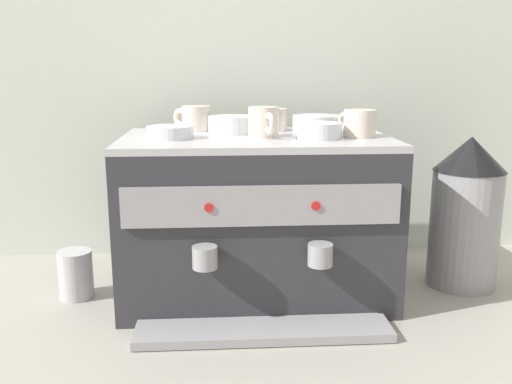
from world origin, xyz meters
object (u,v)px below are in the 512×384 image
(ceramic_cup_1, at_px, (264,122))
(ceramic_bowl_2, at_px, (232,125))
(espresso_machine, at_px, (256,217))
(ceramic_cup_0, at_px, (273,120))
(ceramic_bowl_1, at_px, (317,124))
(ceramic_bowl_3, at_px, (319,131))
(coffee_grinder, at_px, (466,212))
(ceramic_bowl_0, at_px, (170,133))
(ceramic_cup_2, at_px, (358,123))
(ceramic_cup_3, at_px, (195,118))
(milk_pitcher, at_px, (76,274))

(ceramic_cup_1, relative_size, ceramic_bowl_2, 0.91)
(espresso_machine, relative_size, ceramic_cup_1, 5.87)
(ceramic_cup_0, height_order, ceramic_bowl_1, ceramic_cup_0)
(ceramic_cup_1, bearing_deg, ceramic_bowl_3, -14.32)
(ceramic_bowl_1, xyz_separation_m, ceramic_bowl_3, (-0.02, -0.13, -0.00))
(coffee_grinder, bearing_deg, ceramic_cup_0, 168.45)
(ceramic_bowl_0, bearing_deg, ceramic_cup_2, 0.24)
(ceramic_cup_0, bearing_deg, ceramic_bowl_2, -158.77)
(espresso_machine, bearing_deg, ceramic_bowl_1, 26.54)
(ceramic_cup_0, relative_size, ceramic_bowl_2, 0.79)
(ceramic_bowl_3, bearing_deg, ceramic_cup_1, 165.68)
(ceramic_cup_3, bearing_deg, ceramic_cup_0, -4.02)
(milk_pitcher, bearing_deg, ceramic_bowl_3, -3.98)
(espresso_machine, xyz_separation_m, ceramic_bowl_1, (0.17, 0.08, 0.23))
(ceramic_cup_2, height_order, ceramic_cup_3, same)
(espresso_machine, distance_m, ceramic_bowl_3, 0.28)
(ceramic_cup_1, height_order, ceramic_bowl_0, ceramic_cup_1)
(ceramic_bowl_0, height_order, ceramic_bowl_2, ceramic_bowl_2)
(ceramic_cup_2, xyz_separation_m, ceramic_cup_3, (-0.41, 0.16, 0.00))
(ceramic_bowl_1, bearing_deg, coffee_grinder, -9.85)
(ceramic_bowl_2, bearing_deg, ceramic_cup_1, -49.73)
(ceramic_cup_3, bearing_deg, ceramic_cup_1, -40.28)
(ceramic_cup_1, height_order, ceramic_bowl_3, ceramic_cup_1)
(ceramic_cup_2, height_order, ceramic_bowl_1, ceramic_cup_2)
(ceramic_cup_1, relative_size, coffee_grinder, 0.28)
(ceramic_bowl_2, relative_size, milk_pitcher, 1.00)
(ceramic_bowl_0, height_order, coffee_grinder, ceramic_bowl_0)
(milk_pitcher, bearing_deg, espresso_machine, 0.66)
(espresso_machine, distance_m, coffee_grinder, 0.57)
(ceramic_bowl_1, bearing_deg, ceramic_cup_3, 171.21)
(ceramic_cup_1, relative_size, ceramic_bowl_1, 0.89)
(espresso_machine, bearing_deg, ceramic_bowl_0, -172.89)
(ceramic_cup_3, relative_size, ceramic_bowl_2, 0.86)
(ceramic_cup_0, distance_m, ceramic_bowl_3, 0.19)
(milk_pitcher, bearing_deg, ceramic_cup_3, 24.06)
(espresso_machine, relative_size, ceramic_bowl_1, 5.22)
(ceramic_cup_1, xyz_separation_m, ceramic_bowl_2, (-0.08, 0.09, -0.02))
(espresso_machine, distance_m, ceramic_cup_1, 0.25)
(ceramic_cup_1, bearing_deg, ceramic_bowl_0, -177.13)
(espresso_machine, distance_m, ceramic_cup_3, 0.32)
(ceramic_bowl_2, bearing_deg, ceramic_cup_3, 149.43)
(ceramic_bowl_3, bearing_deg, ceramic_bowl_2, 149.23)
(ceramic_cup_0, distance_m, ceramic_bowl_0, 0.30)
(ceramic_bowl_0, bearing_deg, ceramic_cup_0, 28.64)
(ceramic_bowl_0, distance_m, ceramic_bowl_3, 0.36)
(espresso_machine, xyz_separation_m, ceramic_cup_2, (0.25, -0.02, 0.24))
(ceramic_cup_2, height_order, milk_pitcher, ceramic_cup_2)
(espresso_machine, xyz_separation_m, ceramic_bowl_3, (0.15, -0.05, 0.23))
(ceramic_cup_2, height_order, ceramic_bowl_0, ceramic_cup_2)
(ceramic_bowl_1, height_order, ceramic_bowl_2, same)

